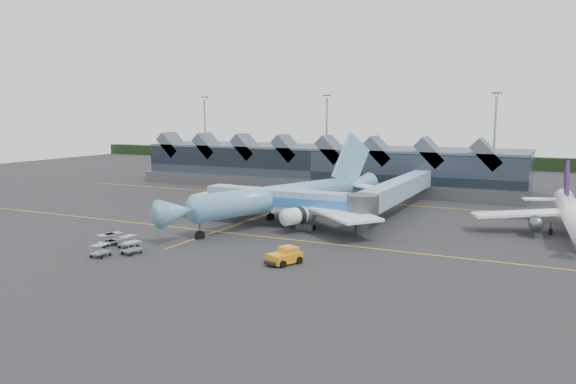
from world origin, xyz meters
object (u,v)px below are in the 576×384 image
at_px(regional_jet, 572,213).
at_px(fuel_truck, 202,204).
at_px(main_airliner, 285,197).
at_px(jet_bridge, 299,202).
at_px(pushback_tug, 285,256).

relative_size(regional_jet, fuel_truck, 3.25).
distance_m(main_airliner, regional_jet, 41.92).
height_order(jet_bridge, fuel_truck, jet_bridge).
xyz_separation_m(fuel_truck, pushback_tug, (27.43, -23.11, -0.86)).
bearing_deg(main_airliner, regional_jet, 32.85).
relative_size(regional_jet, jet_bridge, 1.08).
bearing_deg(pushback_tug, fuel_truck, 162.56).
xyz_separation_m(main_airliner, pushback_tug, (10.79, -21.95, -3.36)).
xyz_separation_m(regional_jet, fuel_truck, (-57.47, -8.26, -1.53)).
bearing_deg(fuel_truck, jet_bridge, -25.38).
distance_m(regional_jet, fuel_truck, 58.08).
height_order(main_airliner, regional_jet, main_airliner).
height_order(fuel_truck, pushback_tug, fuel_truck).
distance_m(fuel_truck, pushback_tug, 35.87).
distance_m(regional_jet, jet_bridge, 38.98).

